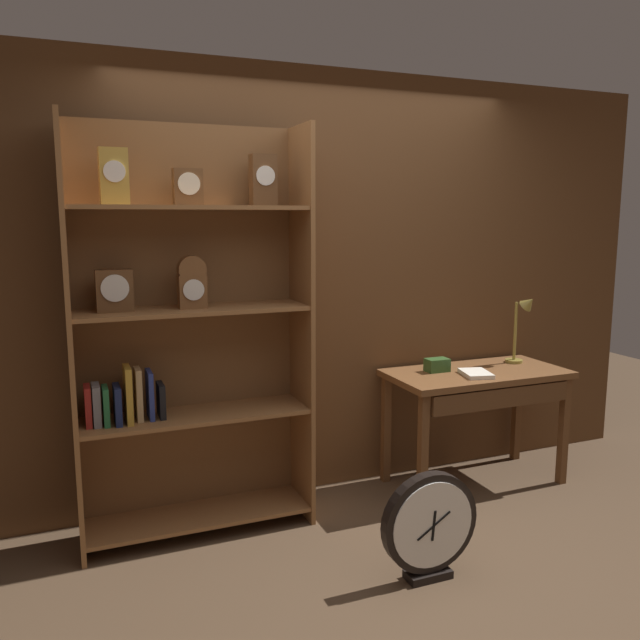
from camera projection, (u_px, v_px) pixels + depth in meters
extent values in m
plane|color=#4C3826|center=(424.00, 590.00, 2.99)|extent=(10.00, 10.00, 0.00)
cube|color=brown|center=(320.00, 286.00, 3.97)|extent=(4.80, 0.05, 2.60)
cube|color=brown|center=(70.00, 343.00, 3.16)|extent=(0.02, 0.36, 2.21)
cube|color=brown|center=(302.00, 327.00, 3.61)|extent=(0.03, 0.36, 2.21)
cube|color=brown|center=(187.00, 329.00, 3.55)|extent=(1.25, 0.01, 2.21)
cube|color=brown|center=(199.00, 515.00, 3.55)|extent=(1.20, 0.35, 0.02)
cube|color=brown|center=(196.00, 415.00, 3.46)|extent=(1.20, 0.35, 0.02)
cube|color=brown|center=(193.00, 310.00, 3.36)|extent=(1.20, 0.35, 0.02)
cube|color=brown|center=(190.00, 208.00, 3.28)|extent=(1.20, 0.35, 0.02)
cube|color=#B28C38|center=(114.00, 177.00, 3.11)|extent=(0.13, 0.10, 0.27)
cylinder|color=silver|center=(114.00, 171.00, 3.05)|extent=(0.10, 0.01, 0.10)
cube|color=brown|center=(114.00, 291.00, 3.22)|extent=(0.18, 0.10, 0.21)
cylinder|color=silver|center=(115.00, 288.00, 3.17)|extent=(0.14, 0.01, 0.14)
cube|color=brown|center=(188.00, 187.00, 3.28)|extent=(0.15, 0.07, 0.19)
cylinder|color=silver|center=(189.00, 184.00, 3.24)|extent=(0.11, 0.01, 0.11)
cube|color=brown|center=(192.00, 292.00, 3.34)|extent=(0.14, 0.08, 0.18)
cylinder|color=brown|center=(191.00, 269.00, 3.32)|extent=(0.14, 0.08, 0.14)
cylinder|color=silver|center=(194.00, 290.00, 3.30)|extent=(0.11, 0.01, 0.11)
cube|color=brown|center=(263.00, 180.00, 3.42)|extent=(0.14, 0.09, 0.27)
cylinder|color=white|center=(266.00, 176.00, 3.37)|extent=(0.10, 0.01, 0.10)
cube|color=maroon|center=(88.00, 406.00, 3.24)|extent=(0.03, 0.14, 0.21)
cube|color=slate|center=(96.00, 405.00, 3.25)|extent=(0.04, 0.14, 0.21)
cube|color=#236638|center=(106.00, 406.00, 3.26)|extent=(0.03, 0.14, 0.20)
cube|color=#19234C|center=(117.00, 405.00, 3.27)|extent=(0.03, 0.16, 0.20)
cube|color=#B78C2D|center=(128.00, 394.00, 3.29)|extent=(0.03, 0.17, 0.29)
cube|color=tan|center=(138.00, 394.00, 3.33)|extent=(0.03, 0.13, 0.27)
cube|color=navy|center=(150.00, 394.00, 3.36)|extent=(0.02, 0.15, 0.26)
cube|color=black|center=(161.00, 400.00, 3.38)|extent=(0.03, 0.15, 0.18)
cube|color=brown|center=(477.00, 374.00, 4.10)|extent=(1.15, 0.56, 0.04)
cube|color=brown|center=(423.00, 453.00, 3.75)|extent=(0.05, 0.05, 0.71)
cube|color=brown|center=(564.00, 431.00, 4.14)|extent=(0.05, 0.05, 0.71)
cube|color=brown|center=(386.00, 429.00, 4.18)|extent=(0.05, 0.05, 0.71)
cube|color=brown|center=(517.00, 411.00, 4.56)|extent=(0.05, 0.05, 0.71)
cube|color=#55351C|center=(502.00, 398.00, 3.87)|extent=(0.98, 0.03, 0.12)
cylinder|color=olive|center=(514.00, 361.00, 4.33)|extent=(0.12, 0.12, 0.02)
cylinder|color=olive|center=(515.00, 331.00, 4.30)|extent=(0.02, 0.02, 0.39)
cone|color=olive|center=(529.00, 303.00, 4.24)|extent=(0.13, 0.15, 0.12)
cube|color=#2D5123|center=(437.00, 365.00, 4.07)|extent=(0.15, 0.09, 0.08)
cube|color=silver|center=(476.00, 374.00, 3.97)|extent=(0.21, 0.25, 0.02)
cube|color=black|center=(428.00, 574.00, 3.09)|extent=(0.22, 0.11, 0.04)
cylinder|color=black|center=(429.00, 522.00, 3.05)|extent=(0.49, 0.06, 0.49)
cylinder|color=white|center=(433.00, 525.00, 3.01)|extent=(0.43, 0.01, 0.43)
cube|color=black|center=(434.00, 526.00, 3.01)|extent=(0.02, 0.01, 0.15)
cube|color=black|center=(434.00, 526.00, 3.01)|extent=(0.18, 0.01, 0.12)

